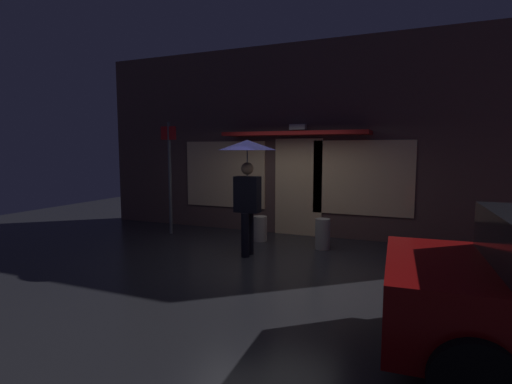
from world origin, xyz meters
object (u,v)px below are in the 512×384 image
Objects in this scene: person_with_umbrella at (247,167)px; street_sign_post at (170,171)px; sidewalk_bollard at (323,234)px; sidewalk_bollard_2 at (260,229)px.

street_sign_post is at bearing -23.75° from person_with_umbrella.
street_sign_post is at bearing 179.26° from sidewalk_bollard.
person_with_umbrella is 1.82m from sidewalk_bollard_2.
sidewalk_bollard_2 is at bearing 3.19° from street_sign_post.
person_with_umbrella is at bearing -23.60° from street_sign_post.
sidewalk_bollard is (3.59, -0.05, -1.15)m from street_sign_post.
street_sign_post reaches higher than sidewalk_bollard.
sidewalk_bollard_2 is (-1.39, 0.17, -0.03)m from sidewalk_bollard.
street_sign_post is (-2.43, 1.06, -0.18)m from person_with_umbrella.
person_with_umbrella is 0.82× the size of street_sign_post.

